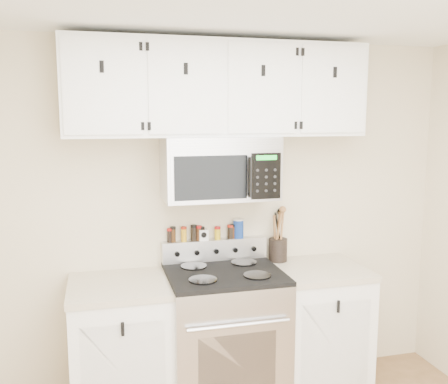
% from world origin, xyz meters
% --- Properties ---
extents(back_wall, '(3.50, 0.01, 2.50)m').
position_xyz_m(back_wall, '(0.00, 1.75, 1.25)').
color(back_wall, beige).
rests_on(back_wall, floor).
extents(range, '(0.76, 0.65, 1.10)m').
position_xyz_m(range, '(0.00, 1.43, 0.49)').
color(range, '#B7B7BA').
rests_on(range, floor).
extents(base_cabinet_left, '(0.64, 0.62, 0.92)m').
position_xyz_m(base_cabinet_left, '(-0.69, 1.45, 0.46)').
color(base_cabinet_left, white).
rests_on(base_cabinet_left, floor).
extents(base_cabinet_right, '(0.64, 0.62, 0.92)m').
position_xyz_m(base_cabinet_right, '(0.69, 1.45, 0.46)').
color(base_cabinet_right, white).
rests_on(base_cabinet_right, floor).
extents(microwave, '(0.76, 0.44, 0.42)m').
position_xyz_m(microwave, '(0.00, 1.55, 1.63)').
color(microwave, '#9E9EA3').
rests_on(microwave, back_wall).
extents(upper_cabinets, '(2.00, 0.35, 0.62)m').
position_xyz_m(upper_cabinets, '(-0.00, 1.58, 2.15)').
color(upper_cabinets, white).
rests_on(upper_cabinets, back_wall).
extents(utensil_crock, '(0.13, 0.13, 0.39)m').
position_xyz_m(utensil_crock, '(0.47, 1.66, 1.02)').
color(utensil_crock, black).
rests_on(utensil_crock, base_cabinet_right).
extents(kitchen_timer, '(0.07, 0.06, 0.08)m').
position_xyz_m(kitchen_timer, '(-0.08, 1.71, 1.14)').
color(kitchen_timer, white).
rests_on(kitchen_timer, range).
extents(salt_canister, '(0.08, 0.08, 0.14)m').
position_xyz_m(salt_canister, '(0.18, 1.71, 1.17)').
color(salt_canister, navy).
rests_on(salt_canister, range).
extents(spice_jar_0, '(0.04, 0.04, 0.10)m').
position_xyz_m(spice_jar_0, '(-0.32, 1.71, 1.15)').
color(spice_jar_0, black).
rests_on(spice_jar_0, range).
extents(spice_jar_1, '(0.04, 0.04, 0.11)m').
position_xyz_m(spice_jar_1, '(-0.30, 1.71, 1.16)').
color(spice_jar_1, '#3D230E').
rests_on(spice_jar_1, range).
extents(spice_jar_2, '(0.04, 0.04, 0.10)m').
position_xyz_m(spice_jar_2, '(-0.22, 1.71, 1.15)').
color(spice_jar_2, gold).
rests_on(spice_jar_2, range).
extents(spice_jar_3, '(0.04, 0.04, 0.11)m').
position_xyz_m(spice_jar_3, '(-0.15, 1.71, 1.16)').
color(spice_jar_3, black).
rests_on(spice_jar_3, range).
extents(spice_jar_4, '(0.04, 0.04, 0.11)m').
position_xyz_m(spice_jar_4, '(-0.11, 1.71, 1.15)').
color(spice_jar_4, '#42220F').
rests_on(spice_jar_4, range).
extents(spice_jar_5, '(0.04, 0.04, 0.10)m').
position_xyz_m(spice_jar_5, '(-0.09, 1.71, 1.15)').
color(spice_jar_5, '#432410').
rests_on(spice_jar_5, range).
extents(spice_jar_6, '(0.04, 0.04, 0.09)m').
position_xyz_m(spice_jar_6, '(0.02, 1.71, 1.15)').
color(spice_jar_6, gold).
rests_on(spice_jar_6, range).
extents(spice_jar_7, '(0.05, 0.05, 0.10)m').
position_xyz_m(spice_jar_7, '(0.12, 1.71, 1.15)').
color(spice_jar_7, black).
rests_on(spice_jar_7, range).
extents(spice_jar_8, '(0.04, 0.04, 0.10)m').
position_xyz_m(spice_jar_8, '(0.13, 1.71, 1.15)').
color(spice_jar_8, '#3C1F0E').
rests_on(spice_jar_8, range).
extents(spice_jar_9, '(0.04, 0.04, 0.10)m').
position_xyz_m(spice_jar_9, '(0.17, 1.71, 1.15)').
color(spice_jar_9, yellow).
rests_on(spice_jar_9, range).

